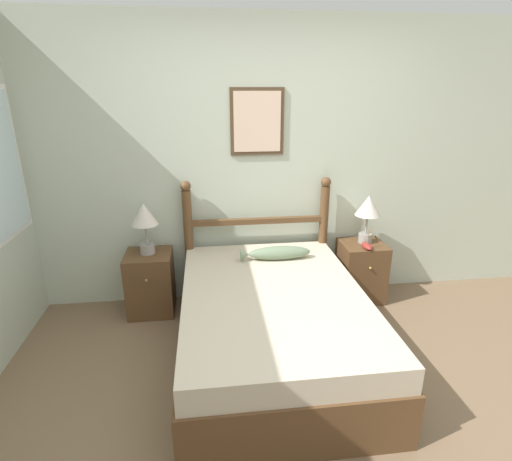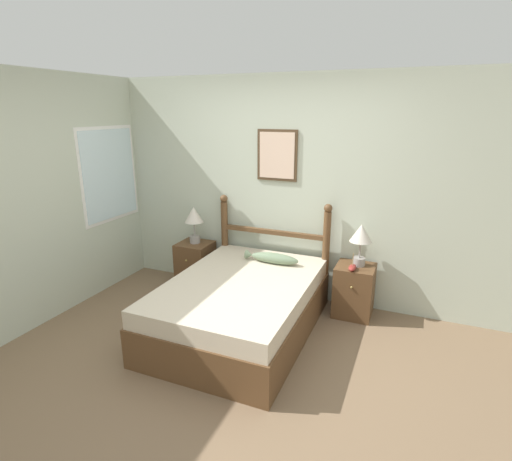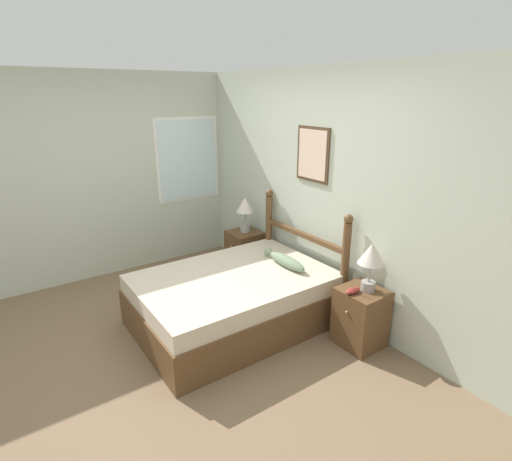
{
  "view_description": "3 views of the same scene",
  "coord_description": "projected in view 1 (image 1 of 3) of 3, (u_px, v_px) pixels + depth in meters",
  "views": [
    {
      "loc": [
        -0.56,
        -1.87,
        1.95
      ],
      "look_at": [
        -0.18,
        1.15,
        0.86
      ],
      "focal_mm": 28.0,
      "sensor_mm": 36.0,
      "label": 1
    },
    {
      "loc": [
        1.42,
        -2.58,
        2.16
      ],
      "look_at": [
        -0.1,
        1.06,
        0.97
      ],
      "focal_mm": 28.0,
      "sensor_mm": 36.0,
      "label": 2
    },
    {
      "loc": [
        3.0,
        -1.22,
        2.29
      ],
      "look_at": [
        -0.14,
        0.99,
        0.96
      ],
      "focal_mm": 28.0,
      "sensor_mm": 36.0,
      "label": 3
    }
  ],
  "objects": [
    {
      "name": "nightstand_right",
      "position": [
        361.0,
        271.0,
        3.85
      ],
      "size": [
        0.4,
        0.41,
        0.57
      ],
      "color": "brown",
      "rests_on": "ground_plane"
    },
    {
      "name": "fish_pillow",
      "position": [
        277.0,
        253.0,
        3.44
      ],
      "size": [
        0.61,
        0.13,
        0.12
      ],
      "color": "gray",
      "rests_on": "bed"
    },
    {
      "name": "ground_plane",
      "position": [
        308.0,
        423.0,
        2.47
      ],
      "size": [
        16.0,
        16.0,
        0.0
      ],
      "primitive_type": "plane",
      "color": "#7A6047"
    },
    {
      "name": "wall_back",
      "position": [
        268.0,
        166.0,
        3.65
      ],
      "size": [
        6.4,
        0.08,
        2.55
      ],
      "color": "beige",
      "rests_on": "ground_plane"
    },
    {
      "name": "headboard",
      "position": [
        257.0,
        236.0,
        3.74
      ],
      "size": [
        1.36,
        0.09,
        1.19
      ],
      "color": "brown",
      "rests_on": "ground_plane"
    },
    {
      "name": "table_lamp_left",
      "position": [
        144.0,
        219.0,
        3.43
      ],
      "size": [
        0.23,
        0.23,
        0.46
      ],
      "color": "gray",
      "rests_on": "nightstand_left"
    },
    {
      "name": "model_boat",
      "position": [
        367.0,
        246.0,
        3.63
      ],
      "size": [
        0.07,
        0.17,
        0.18
      ],
      "color": "maroon",
      "rests_on": "nightstand_right"
    },
    {
      "name": "bed",
      "position": [
        273.0,
        324.0,
        3.0
      ],
      "size": [
        1.35,
        1.93,
        0.55
      ],
      "color": "brown",
      "rests_on": "ground_plane"
    },
    {
      "name": "table_lamp_right",
      "position": [
        368.0,
        210.0,
        3.68
      ],
      "size": [
        0.23,
        0.23,
        0.46
      ],
      "color": "gray",
      "rests_on": "nightstand_right"
    },
    {
      "name": "nightstand_left",
      "position": [
        151.0,
        283.0,
        3.62
      ],
      "size": [
        0.4,
        0.41,
        0.57
      ],
      "color": "brown",
      "rests_on": "ground_plane"
    }
  ]
}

